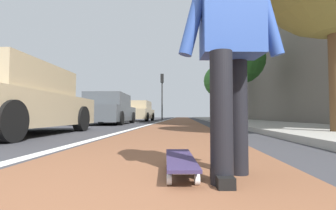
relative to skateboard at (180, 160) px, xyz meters
The scene contains 13 objects.
ground_plane 9.00m from the skateboard, ahead, with size 80.00×80.00×0.00m, color #38383D.
bike_lane_paint 23.00m from the skateboard, ahead, with size 56.00×2.31×0.00m, color brown.
lane_stripe_white 19.06m from the skateboard, ahead, with size 52.00×0.16×0.01m, color silver.
sidewalk_curb 17.33m from the skateboard, 11.22° to the right, with size 52.00×3.20×0.12m, color #9E9B93.
building_facade 22.81m from the skateboard, 15.98° to the right, with size 40.00×1.20×13.36m, color slate.
skateboard is the anchor object (origin of this frame).
skater_person 0.92m from the skateboard, 113.39° to the right, with size 0.48×0.72×1.64m.
parked_car_near 4.74m from the skateboard, 49.36° to the left, with size 4.49×2.07×1.49m.
parked_car_mid 10.26m from the skateboard, 20.40° to the left, with size 4.62×2.06×1.46m.
parked_car_far 16.38m from the skateboard, 11.84° to the left, with size 4.38×1.98×1.48m.
traffic_light 20.40m from the skateboard, ahead, with size 0.33×0.28×4.25m.
street_tree_mid 11.79m from the skateboard, 15.22° to the right, with size 2.66×2.66×4.73m.
street_tree_far 18.12m from the skateboard, ahead, with size 2.62×2.62×4.50m.
Camera 1 is at (-0.77, -0.27, 0.42)m, focal length 25.58 mm.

